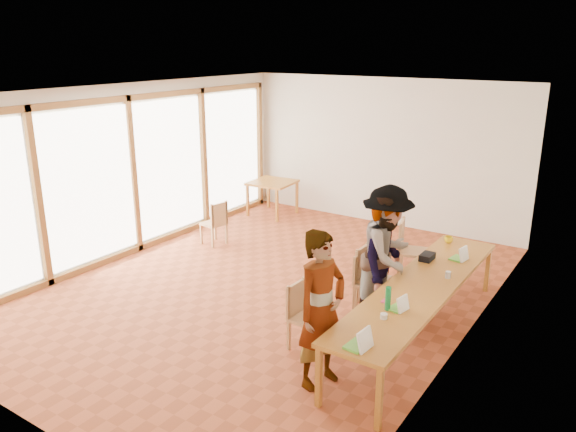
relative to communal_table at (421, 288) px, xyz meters
name	(u,v)px	position (x,y,z in m)	size (l,w,h in m)	color
ground	(270,287)	(-2.50, 0.22, -0.70)	(8.00, 8.00, 0.00)	#A14927
wall_back	(382,152)	(-2.50, 4.22, 0.80)	(6.00, 0.10, 3.00)	beige
wall_front	(15,289)	(-2.50, -3.78, 0.80)	(6.00, 0.10, 3.00)	beige
wall_right	(473,230)	(0.50, 0.22, 0.80)	(0.10, 8.00, 3.00)	beige
window_wall	(132,170)	(-5.46, 0.22, 0.80)	(0.10, 8.00, 3.00)	white
ceiling	(268,90)	(-2.50, 0.22, 2.32)	(6.00, 8.00, 0.04)	white
communal_table	(421,288)	(0.00, 0.00, 0.00)	(0.80, 4.00, 0.75)	#B87229
side_table	(272,185)	(-4.70, 3.42, -0.03)	(0.90, 0.90, 0.75)	#B87229
chair_near	(302,308)	(-1.14, -1.00, -0.18)	(0.41, 0.41, 0.45)	tan
chair_mid	(362,275)	(-1.01, 0.41, -0.21)	(0.46, 0.46, 0.43)	tan
chair_far	(368,270)	(-0.98, 0.51, -0.16)	(0.43, 0.43, 0.47)	tan
chair_empty	(407,243)	(-0.89, 1.74, -0.11)	(0.56, 0.56, 0.51)	tan
chair_spare	(216,219)	(-4.44, 1.23, -0.19)	(0.45, 0.45, 0.45)	tan
person_near	(321,309)	(-0.55, -1.55, 0.20)	(0.66, 0.43, 1.80)	gray
person_mid	(387,256)	(-0.60, 0.28, 0.20)	(0.88, 0.69, 1.81)	gray
person_far	(386,253)	(-0.63, 0.32, 0.23)	(1.21, 0.69, 1.87)	gray
laptop_near	(361,343)	(0.05, -1.80, 0.11)	(0.24, 0.27, 0.22)	#5FBB38
laptop_mid	(400,306)	(0.05, -0.81, 0.10)	(0.22, 0.24, 0.18)	#5FBB38
laptop_far	(461,256)	(0.15, 1.09, 0.10)	(0.24, 0.26, 0.20)	#5FBB38
yellow_mug	(449,240)	(-0.22, 1.70, 0.10)	(0.13, 0.13, 0.10)	yellow
green_bottle	(388,298)	(-0.07, -0.88, 0.19)	(0.07, 0.07, 0.28)	#117338
clear_glass	(448,275)	(0.21, 0.38, 0.09)	(0.07, 0.07, 0.09)	silver
condiment_cup	(384,316)	(-0.01, -1.10, 0.08)	(0.08, 0.08, 0.06)	white
pink_phone	(384,301)	(-0.19, -0.71, 0.05)	(0.05, 0.10, 0.01)	#D2366B
black_pouch	(427,257)	(-0.24, 0.84, 0.09)	(0.16, 0.26, 0.09)	black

